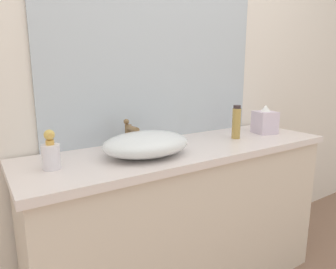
% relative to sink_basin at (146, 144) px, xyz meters
% --- Properties ---
extents(bathroom_wall_rear, '(6.00, 0.06, 2.60)m').
position_rel_sink_basin_xyz_m(bathroom_wall_rear, '(0.23, 0.33, 0.40)').
color(bathroom_wall_rear, silver).
rests_on(bathroom_wall_rear, ground).
extents(vanity_counter, '(1.65, 0.51, 0.84)m').
position_rel_sink_basin_xyz_m(vanity_counter, '(0.26, 0.04, -0.47)').
color(vanity_counter, beige).
rests_on(vanity_counter, ground).
extents(wall_mirror_panel, '(1.33, 0.01, 1.28)m').
position_rel_sink_basin_xyz_m(wall_mirror_panel, '(0.26, 0.29, 0.59)').
color(wall_mirror_panel, '#B2BCC6').
rests_on(wall_mirror_panel, vanity_counter).
extents(sink_basin, '(0.41, 0.31, 0.11)m').
position_rel_sink_basin_xyz_m(sink_basin, '(0.00, 0.00, 0.00)').
color(sink_basin, silver).
rests_on(sink_basin, vanity_counter).
extents(faucet, '(0.03, 0.13, 0.14)m').
position_rel_sink_basin_xyz_m(faucet, '(-0.00, 0.17, 0.02)').
color(faucet, brown).
rests_on(faucet, vanity_counter).
extents(soap_dispenser, '(0.07, 0.07, 0.16)m').
position_rel_sink_basin_xyz_m(soap_dispenser, '(-0.40, 0.04, 0.01)').
color(soap_dispenser, white).
rests_on(soap_dispenser, vanity_counter).
extents(lotion_bottle, '(0.05, 0.05, 0.19)m').
position_rel_sink_basin_xyz_m(lotion_bottle, '(0.60, 0.03, 0.04)').
color(lotion_bottle, '#AE8B44').
rests_on(lotion_bottle, vanity_counter).
extents(tissue_box, '(0.15, 0.15, 0.18)m').
position_rel_sink_basin_xyz_m(tissue_box, '(0.86, 0.04, 0.02)').
color(tissue_box, silver).
rests_on(tissue_box, vanity_counter).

